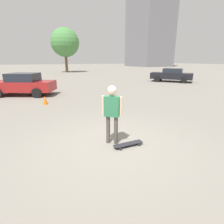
{
  "coord_description": "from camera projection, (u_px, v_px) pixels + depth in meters",
  "views": [
    {
      "loc": [
        2.06,
        4.24,
        2.36
      ],
      "look_at": [
        0.0,
        0.0,
        0.96
      ],
      "focal_mm": 28.0,
      "sensor_mm": 36.0,
      "label": 1
    }
  ],
  "objects": [
    {
      "name": "ground_plane",
      "position": [
        112.0,
        143.0,
        5.19
      ],
      "size": [
        220.0,
        220.0,
        0.0
      ],
      "primitive_type": "plane",
      "color": "gray"
    },
    {
      "name": "car_parked_near",
      "position": [
        23.0,
        84.0,
        12.05
      ],
      "size": [
        4.49,
        3.4,
        1.52
      ],
      "rotation": [
        0.0,
        0.0,
        -0.46
      ],
      "color": "maroon",
      "rests_on": "ground_plane"
    },
    {
      "name": "traffic_cone",
      "position": [
        45.0,
        100.0,
        9.67
      ],
      "size": [
        0.28,
        0.28,
        0.47
      ],
      "color": "orange",
      "rests_on": "ground_plane"
    },
    {
      "name": "tree_distant",
      "position": [
        65.0,
        43.0,
        34.14
      ],
      "size": [
        5.47,
        5.47,
        8.43
      ],
      "color": "brown",
      "rests_on": "ground_plane"
    },
    {
      "name": "car_parked_far",
      "position": [
        172.0,
        75.0,
        19.75
      ],
      "size": [
        4.22,
        4.63,
        1.49
      ],
      "rotation": [
        0.0,
        0.0,
        -0.89
      ],
      "color": "black",
      "rests_on": "ground_plane"
    },
    {
      "name": "building_block_distant",
      "position": [
        151.0,
        4.0,
        64.47
      ],
      "size": [
        12.66,
        15.51,
        44.53
      ],
      "color": "slate",
      "rests_on": "ground_plane"
    },
    {
      "name": "skateboard",
      "position": [
        128.0,
        144.0,
        4.97
      ],
      "size": [
        0.88,
        0.28,
        0.09
      ],
      "rotation": [
        0.0,
        0.0,
        -0.02
      ],
      "color": "#232328",
      "rests_on": "ground_plane"
    },
    {
      "name": "person",
      "position": [
        112.0,
        108.0,
        4.88
      ],
      "size": [
        0.47,
        0.43,
        1.71
      ],
      "rotation": [
        0.0,
        0.0,
        2.43
      ],
      "color": "#4C4742",
      "rests_on": "ground_plane"
    }
  ]
}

